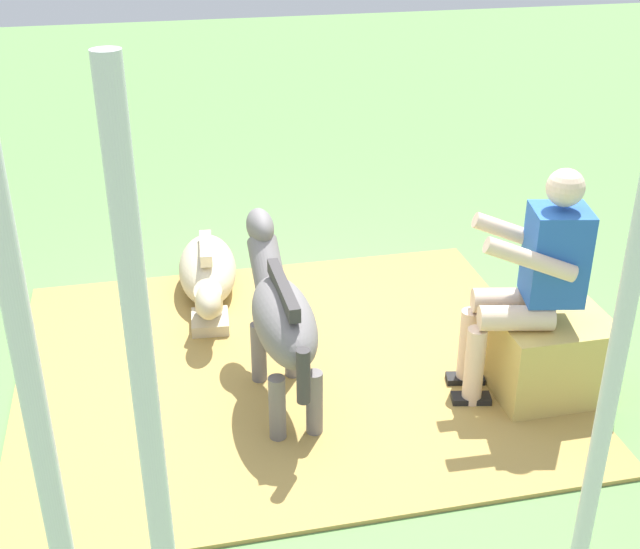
{
  "coord_description": "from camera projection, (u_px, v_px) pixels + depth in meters",
  "views": [
    {
      "loc": [
        0.85,
        4.2,
        2.8
      ],
      "look_at": [
        -0.1,
        -0.13,
        0.55
      ],
      "focal_mm": 46.61,
      "sensor_mm": 36.0,
      "label": 1
    }
  ],
  "objects": [
    {
      "name": "person_seated",
      "position": [
        531.0,
        277.0,
        4.47
      ],
      "size": [
        0.7,
        0.5,
        1.38
      ],
      "color": "beige",
      "rests_on": "ground"
    },
    {
      "name": "pony_lying",
      "position": [
        208.0,
        274.0,
        5.77
      ],
      "size": [
        0.47,
        1.35,
        0.42
      ],
      "color": "beige",
      "rests_on": "ground"
    },
    {
      "name": "soda_bottle",
      "position": [
        573.0,
        323.0,
        5.26
      ],
      "size": [
        0.07,
        0.07,
        0.29
      ],
      "color": "#268C3F",
      "rests_on": "ground"
    },
    {
      "name": "tent_pole_left",
      "position": [
        605.0,
        416.0,
        2.58
      ],
      "size": [
        0.06,
        0.06,
        2.49
      ],
      "primitive_type": "cylinder",
      "color": "silver",
      "rests_on": "ground"
    },
    {
      "name": "pony_standing",
      "position": [
        281.0,
        313.0,
        4.52
      ],
      "size": [
        0.34,
        1.35,
        0.93
      ],
      "color": "slate",
      "rests_on": "ground"
    },
    {
      "name": "ground_plane",
      "position": [
        309.0,
        365.0,
        5.09
      ],
      "size": [
        24.0,
        24.0,
        0.0
      ],
      "primitive_type": "plane",
      "color": "#608C4C"
    },
    {
      "name": "hay_patch",
      "position": [
        288.0,
        367.0,
        5.04
      ],
      "size": [
        3.2,
        2.74,
        0.02
      ],
      "primitive_type": "cube",
      "color": "#AD8C47",
      "rests_on": "ground"
    },
    {
      "name": "hay_bale",
      "position": [
        549.0,
        357.0,
        4.72
      ],
      "size": [
        0.63,
        0.51,
        0.5
      ],
      "primitive_type": "cube",
      "color": "tan",
      "rests_on": "ground"
    }
  ]
}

